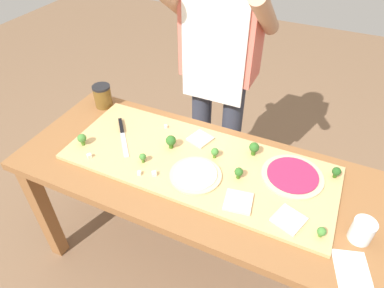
{
  "coord_description": "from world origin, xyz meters",
  "views": [
    {
      "loc": [
        0.46,
        -0.98,
        1.82
      ],
      "look_at": [
        -0.03,
        0.08,
        0.82
      ],
      "focal_mm": 31.58,
      "sensor_mm": 36.0,
      "label": 1
    }
  ],
  "objects": [
    {
      "name": "broccoli_floret_back_mid",
      "position": [
        0.59,
        0.19,
        0.8
      ],
      "size": [
        0.04,
        0.04,
        0.05
      ],
      "color": "#2C5915",
      "rests_on": "cutting_board"
    },
    {
      "name": "flour_cup",
      "position": [
        0.71,
        -0.07,
        0.79
      ],
      "size": [
        0.08,
        0.08,
        0.09
      ],
      "color": "white",
      "rests_on": "prep_table"
    },
    {
      "name": "broccoli_floret_back_left",
      "position": [
        0.07,
        0.09,
        0.8
      ],
      "size": [
        0.04,
        0.04,
        0.05
      ],
      "color": "#487A23",
      "rests_on": "cutting_board"
    },
    {
      "name": "cheese_crumble_b",
      "position": [
        -0.44,
        -0.15,
        0.78
      ],
      "size": [
        0.03,
        0.03,
        0.02
      ],
      "primitive_type": "cube",
      "rotation": [
        0.0,
        0.0,
        1.04
      ],
      "color": "white",
      "rests_on": "cutting_board"
    },
    {
      "name": "broccoli_floret_center_left",
      "position": [
        0.21,
        0.01,
        0.8
      ],
      "size": [
        0.04,
        0.04,
        0.05
      ],
      "color": "#366618",
      "rests_on": "cutting_board"
    },
    {
      "name": "cheese_crumble_c",
      "position": [
        -0.12,
        -0.13,
        0.78
      ],
      "size": [
        0.03,
        0.03,
        0.02
      ],
      "primitive_type": "cube",
      "rotation": [
        0.0,
        0.0,
        0.66
      ],
      "color": "white",
      "rests_on": "cutting_board"
    },
    {
      "name": "cutting_board",
      "position": [
        0.02,
        0.03,
        0.76
      ],
      "size": [
        1.22,
        0.48,
        0.02
      ],
      "primitive_type": "cube",
      "color": "tan",
      "rests_on": "prep_table"
    },
    {
      "name": "cook_center",
      "position": [
        -0.11,
        0.59,
        1.0
      ],
      "size": [
        0.54,
        0.39,
        1.67
      ],
      "color": "#333847",
      "rests_on": "ground"
    },
    {
      "name": "ground_plane",
      "position": [
        0.0,
        0.0,
        0.0
      ],
      "size": [
        8.0,
        8.0,
        0.0
      ],
      "primitive_type": "plane",
      "color": "brown"
    },
    {
      "name": "pizza_slice_near_right",
      "position": [
        0.46,
        -0.12,
        0.78
      ],
      "size": [
        0.13,
        0.13,
        0.01
      ],
      "primitive_type": "cube",
      "rotation": [
        0.0,
        0.0,
        -0.34
      ],
      "color": "beige",
      "rests_on": "cutting_board"
    },
    {
      "name": "chefs_knife",
      "position": [
        -0.41,
        0.06,
        0.78
      ],
      "size": [
        0.2,
        0.24,
        0.02
      ],
      "color": "#B7BABF",
      "rests_on": "cutting_board"
    },
    {
      "name": "recipe_note",
      "position": [
        0.7,
        -0.22,
        0.75
      ],
      "size": [
        0.15,
        0.17,
        0.0
      ],
      "primitive_type": "cube",
      "rotation": [
        0.0,
        0.0,
        0.3
      ],
      "color": "white",
      "rests_on": "prep_table"
    },
    {
      "name": "sauce_jar",
      "position": [
        -0.65,
        0.25,
        0.82
      ],
      "size": [
        0.1,
        0.1,
        0.13
      ],
      "color": "brown",
      "rests_on": "prep_table"
    },
    {
      "name": "prep_table",
      "position": [
        0.0,
        0.0,
        0.64
      ],
      "size": [
        1.61,
        0.68,
        0.75
      ],
      "color": "brown",
      "rests_on": "ground"
    },
    {
      "name": "broccoli_floret_back_right",
      "position": [
        -0.53,
        -0.09,
        0.81
      ],
      "size": [
        0.04,
        0.04,
        0.06
      ],
      "color": "#487A23",
      "rests_on": "cutting_board"
    },
    {
      "name": "pizza_slice_center",
      "position": [
        -0.03,
        0.18,
        0.78
      ],
      "size": [
        0.12,
        0.12,
        0.01
      ],
      "primitive_type": "cube",
      "rotation": [
        0.0,
        0.0,
        -0.31
      ],
      "color": "beige",
      "rests_on": "cutting_board"
    },
    {
      "name": "pizza_whole_beet_magenta",
      "position": [
        0.42,
        0.12,
        0.78
      ],
      "size": [
        0.26,
        0.26,
        0.02
      ],
      "color": "beige",
      "rests_on": "cutting_board"
    },
    {
      "name": "cheese_crumble_a",
      "position": [
        -0.23,
        0.19,
        0.78
      ],
      "size": [
        0.02,
        0.02,
        0.02
      ],
      "primitive_type": "cube",
      "rotation": [
        0.0,
        0.0,
        0.59
      ],
      "color": "silver",
      "rests_on": "cutting_board"
    },
    {
      "name": "pizza_whole_white_garlic",
      "position": [
        0.05,
        -0.05,
        0.78
      ],
      "size": [
        0.22,
        0.22,
        0.02
      ],
      "color": "beige",
      "rests_on": "cutting_board"
    },
    {
      "name": "broccoli_floret_center_right",
      "position": [
        -0.14,
        0.07,
        0.81
      ],
      "size": [
        0.05,
        0.05,
        0.07
      ],
      "color": "#366618",
      "rests_on": "cutting_board"
    },
    {
      "name": "broccoli_floret_front_right",
      "position": [
        0.23,
        0.18,
        0.81
      ],
      "size": [
        0.05,
        0.05,
        0.07
      ],
      "color": "#366618",
      "rests_on": "cutting_board"
    },
    {
      "name": "broccoli_floret_front_mid",
      "position": [
        0.58,
        -0.14,
        0.8
      ],
      "size": [
        0.03,
        0.03,
        0.04
      ],
      "color": "#487A23",
      "rests_on": "cutting_board"
    },
    {
      "name": "pizza_slice_far_right",
      "position": [
        0.26,
        -0.12,
        0.78
      ],
      "size": [
        0.12,
        0.12,
        0.01
      ],
      "primitive_type": "cube",
      "rotation": [
        0.0,
        0.0,
        0.16
      ],
      "color": "beige",
      "rests_on": "cutting_board"
    },
    {
      "name": "cheese_crumble_d",
      "position": [
        -0.18,
        -0.15,
        0.78
      ],
      "size": [
        0.02,
        0.02,
        0.02
      ],
      "primitive_type": "cube",
      "rotation": [
        0.0,
        0.0,
        0.34
      ],
      "color": "silver",
      "rests_on": "cutting_board"
    },
    {
      "name": "broccoli_floret_front_left",
      "position": [
        -0.2,
        -0.07,
        0.8
      ],
      "size": [
        0.03,
        0.03,
        0.05
      ],
      "color": "#487A23",
      "rests_on": "cutting_board"
    }
  ]
}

